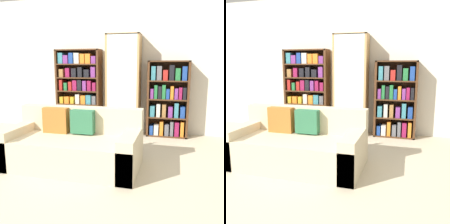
% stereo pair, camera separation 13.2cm
% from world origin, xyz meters
% --- Properties ---
extents(ground_plane, '(16.00, 16.00, 0.00)m').
position_xyz_m(ground_plane, '(0.00, 0.00, 0.00)').
color(ground_plane, beige).
extents(wall_back, '(6.80, 0.06, 2.70)m').
position_xyz_m(wall_back, '(0.00, 2.56, 1.35)').
color(wall_back, silver).
rests_on(wall_back, ground).
extents(couch, '(1.79, 0.89, 0.76)m').
position_xyz_m(couch, '(-0.14, 0.57, 0.27)').
color(couch, beige).
rests_on(couch, ground).
extents(bookshelf_left, '(0.92, 0.32, 1.66)m').
position_xyz_m(bookshelf_left, '(-0.74, 2.36, 0.81)').
color(bookshelf_left, '#4C2D19').
rests_on(bookshelf_left, ground).
extents(display_cabinet, '(0.64, 0.36, 1.93)m').
position_xyz_m(display_cabinet, '(0.19, 2.34, 0.96)').
color(display_cabinet, tan).
rests_on(display_cabinet, ground).
extents(bookshelf_right, '(0.76, 0.32, 1.43)m').
position_xyz_m(bookshelf_right, '(1.05, 2.36, 0.69)').
color(bookshelf_right, '#4C2D19').
rests_on(bookshelf_right, ground).
extents(wine_bottle, '(0.08, 0.08, 0.35)m').
position_xyz_m(wine_bottle, '(0.53, 1.51, 0.14)').
color(wine_bottle, '#143819').
rests_on(wine_bottle, ground).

